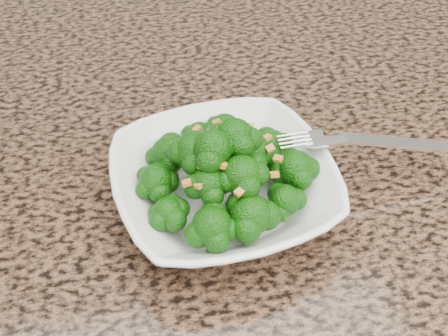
{
  "coord_description": "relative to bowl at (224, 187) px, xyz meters",
  "views": [
    {
      "loc": [
        -0.09,
        -0.17,
        1.31
      ],
      "look_at": [
        -0.03,
        0.19,
        0.95
      ],
      "focal_mm": 45.0,
      "sensor_mm": 36.0,
      "label": 1
    }
  ],
  "objects": [
    {
      "name": "garlic_topping",
      "position": [
        0.0,
        0.0,
        0.09
      ],
      "size": [
        0.11,
        0.11,
        0.01
      ],
      "primitive_type": null,
      "color": "gold",
      "rests_on": "broccoli_pile"
    },
    {
      "name": "bowl",
      "position": [
        0.0,
        0.0,
        0.0
      ],
      "size": [
        0.23,
        0.23,
        0.05
      ],
      "primitive_type": "imported",
      "rotation": [
        0.0,
        0.0,
        0.15
      ],
      "color": "white",
      "rests_on": "granite_counter"
    },
    {
      "name": "granite_counter",
      "position": [
        0.03,
        0.11,
        -0.04
      ],
      "size": [
        1.64,
        1.04,
        0.03
      ],
      "primitive_type": "cube",
      "color": "brown",
      "rests_on": "cabinet"
    },
    {
      "name": "broccoli_pile",
      "position": [
        0.0,
        -0.0,
        0.06
      ],
      "size": [
        0.18,
        0.18,
        0.06
      ],
      "primitive_type": null,
      "color": "#125409",
      "rests_on": "bowl"
    },
    {
      "name": "fork",
      "position": [
        0.11,
        0.01,
        0.03
      ],
      "size": [
        0.2,
        0.04,
        0.01
      ],
      "primitive_type": null,
      "rotation": [
        0.0,
        0.0,
        -0.06
      ],
      "color": "silver",
      "rests_on": "bowl"
    }
  ]
}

